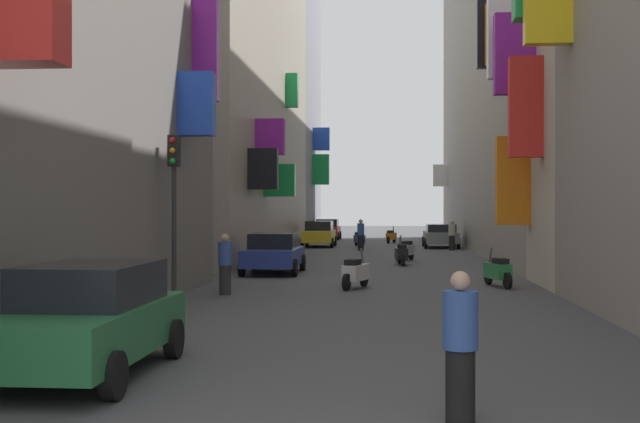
{
  "coord_description": "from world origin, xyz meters",
  "views": [
    {
      "loc": [
        0.53,
        -5.08,
        2.3
      ],
      "look_at": [
        -2.26,
        27.38,
        2.18
      ],
      "focal_mm": 44.62,
      "sensor_mm": 36.0,
      "label": 1
    }
  ],
  "objects_px": {
    "parked_car_blue": "(274,252)",
    "pedestrian_crossing": "(225,264)",
    "scooter_silver": "(405,250)",
    "pedestrian_near_right": "(361,235)",
    "scooter_black": "(401,254)",
    "scooter_white": "(355,273)",
    "scooter_orange": "(391,236)",
    "parked_car_green": "(88,317)",
    "traffic_light_near_corner": "(174,189)",
    "scooter_green": "(498,271)",
    "parked_car_red": "(327,229)",
    "parked_car_grey": "(441,235)",
    "scooter_blue": "(359,239)",
    "pedestrian_mid_street": "(460,347)",
    "pedestrian_near_left": "(452,235)",
    "parked_car_yellow": "(319,233)"
  },
  "relations": [
    {
      "from": "parked_car_yellow",
      "to": "scooter_green",
      "type": "height_order",
      "value": "parked_car_yellow"
    },
    {
      "from": "parked_car_grey",
      "to": "parked_car_green",
      "type": "relative_size",
      "value": 1.09
    },
    {
      "from": "pedestrian_crossing",
      "to": "pedestrian_near_left",
      "type": "height_order",
      "value": "pedestrian_near_left"
    },
    {
      "from": "scooter_black",
      "to": "scooter_silver",
      "type": "height_order",
      "value": "same"
    },
    {
      "from": "scooter_orange",
      "to": "pedestrian_near_right",
      "type": "bearing_deg",
      "value": -100.34
    },
    {
      "from": "scooter_green",
      "to": "parked_car_grey",
      "type": "bearing_deg",
      "value": 90.33
    },
    {
      "from": "parked_car_green",
      "to": "traffic_light_near_corner",
      "type": "relative_size",
      "value": 1.0
    },
    {
      "from": "pedestrian_near_right",
      "to": "parked_car_green",
      "type": "bearing_deg",
      "value": -94.56
    },
    {
      "from": "parked_car_grey",
      "to": "scooter_silver",
      "type": "height_order",
      "value": "parked_car_grey"
    },
    {
      "from": "scooter_black",
      "to": "scooter_green",
      "type": "relative_size",
      "value": 0.98
    },
    {
      "from": "scooter_black",
      "to": "pedestrian_near_right",
      "type": "xyz_separation_m",
      "value": [
        -2.04,
        11.17,
        0.39
      ]
    },
    {
      "from": "scooter_silver",
      "to": "pedestrian_near_left",
      "type": "relative_size",
      "value": 1.12
    },
    {
      "from": "parked_car_blue",
      "to": "pedestrian_crossing",
      "type": "relative_size",
      "value": 2.48
    },
    {
      "from": "pedestrian_near_left",
      "to": "pedestrian_mid_street",
      "type": "bearing_deg",
      "value": -94.38
    },
    {
      "from": "parked_car_blue",
      "to": "pedestrian_near_right",
      "type": "height_order",
      "value": "pedestrian_near_right"
    },
    {
      "from": "parked_car_red",
      "to": "scooter_black",
      "type": "relative_size",
      "value": 2.12
    },
    {
      "from": "scooter_white",
      "to": "pedestrian_near_right",
      "type": "relative_size",
      "value": 1.05
    },
    {
      "from": "scooter_black",
      "to": "scooter_white",
      "type": "xyz_separation_m",
      "value": [
        -1.47,
        -9.67,
        0.0
      ]
    },
    {
      "from": "parked_car_red",
      "to": "pedestrian_mid_street",
      "type": "xyz_separation_m",
      "value": [
        5.27,
        -49.98,
        0.02
      ]
    },
    {
      "from": "parked_car_yellow",
      "to": "scooter_green",
      "type": "relative_size",
      "value": 2.18
    },
    {
      "from": "pedestrian_near_left",
      "to": "traffic_light_near_corner",
      "type": "bearing_deg",
      "value": -108.79
    },
    {
      "from": "pedestrian_crossing",
      "to": "parked_car_grey",
      "type": "bearing_deg",
      "value": 74.21
    },
    {
      "from": "scooter_green",
      "to": "pedestrian_mid_street",
      "type": "height_order",
      "value": "pedestrian_mid_street"
    },
    {
      "from": "parked_car_blue",
      "to": "parked_car_green",
      "type": "relative_size",
      "value": 0.98
    },
    {
      "from": "parked_car_blue",
      "to": "pedestrian_crossing",
      "type": "xyz_separation_m",
      "value": [
        -0.29,
        -7.05,
        0.05
      ]
    },
    {
      "from": "pedestrian_crossing",
      "to": "scooter_black",
      "type": "bearing_deg",
      "value": 67.08
    },
    {
      "from": "scooter_green",
      "to": "scooter_silver",
      "type": "distance_m",
      "value": 11.93
    },
    {
      "from": "pedestrian_near_left",
      "to": "parked_car_red",
      "type": "bearing_deg",
      "value": 119.04
    },
    {
      "from": "parked_car_green",
      "to": "scooter_green",
      "type": "bearing_deg",
      "value": 60.57
    },
    {
      "from": "parked_car_grey",
      "to": "parked_car_blue",
      "type": "bearing_deg",
      "value": -110.39
    },
    {
      "from": "traffic_light_near_corner",
      "to": "scooter_orange",
      "type": "bearing_deg",
      "value": 81.1
    },
    {
      "from": "parked_car_green",
      "to": "scooter_blue",
      "type": "distance_m",
      "value": 37.81
    },
    {
      "from": "parked_car_blue",
      "to": "pedestrian_crossing",
      "type": "distance_m",
      "value": 7.06
    },
    {
      "from": "pedestrian_crossing",
      "to": "traffic_light_near_corner",
      "type": "distance_m",
      "value": 3.02
    },
    {
      "from": "parked_car_grey",
      "to": "pedestrian_mid_street",
      "type": "relative_size",
      "value": 2.73
    },
    {
      "from": "parked_car_yellow",
      "to": "parked_car_blue",
      "type": "bearing_deg",
      "value": -89.73
    },
    {
      "from": "scooter_black",
      "to": "scooter_white",
      "type": "bearing_deg",
      "value": -98.66
    },
    {
      "from": "pedestrian_crossing",
      "to": "pedestrian_mid_street",
      "type": "distance_m",
      "value": 13.32
    },
    {
      "from": "scooter_blue",
      "to": "parked_car_grey",
      "type": "bearing_deg",
      "value": -14.41
    },
    {
      "from": "scooter_silver",
      "to": "parked_car_blue",
      "type": "bearing_deg",
      "value": -123.13
    },
    {
      "from": "scooter_black",
      "to": "scooter_blue",
      "type": "xyz_separation_m",
      "value": [
        -2.29,
        15.92,
        0.0
      ]
    },
    {
      "from": "scooter_silver",
      "to": "pedestrian_near_right",
      "type": "distance_m",
      "value": 8.61
    },
    {
      "from": "scooter_blue",
      "to": "traffic_light_near_corner",
      "type": "relative_size",
      "value": 0.47
    },
    {
      "from": "parked_car_yellow",
      "to": "parked_car_blue",
      "type": "relative_size",
      "value": 1.03
    },
    {
      "from": "parked_car_yellow",
      "to": "scooter_silver",
      "type": "bearing_deg",
      "value": -68.36
    },
    {
      "from": "scooter_silver",
      "to": "scooter_orange",
      "type": "distance_m",
      "value": 17.63
    },
    {
      "from": "parked_car_grey",
      "to": "parked_car_green",
      "type": "xyz_separation_m",
      "value": [
        -7.2,
        -36.49,
        0.06
      ]
    },
    {
      "from": "scooter_green",
      "to": "traffic_light_near_corner",
      "type": "relative_size",
      "value": 0.47
    },
    {
      "from": "parked_car_grey",
      "to": "parked_car_green",
      "type": "distance_m",
      "value": 37.2
    },
    {
      "from": "parked_car_blue",
      "to": "traffic_light_near_corner",
      "type": "bearing_deg",
      "value": -96.83
    }
  ]
}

